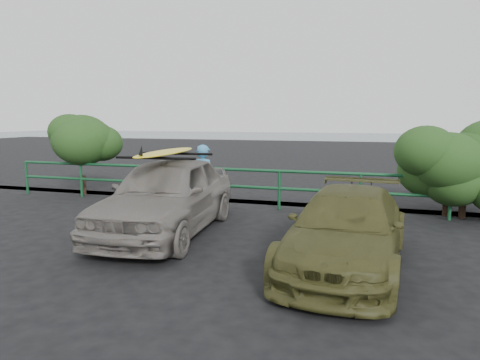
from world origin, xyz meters
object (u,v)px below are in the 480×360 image
object	(u,v)px
guardrail	(242,188)
olive_vehicle	(347,229)
sedan	(167,195)
man	(204,180)
surfboard	(166,152)

from	to	relation	value
guardrail	olive_vehicle	size ratio (longest dim) A/B	3.37
sedan	man	world-z (taller)	man
guardrail	olive_vehicle	distance (m)	4.84
guardrail	sedan	distance (m)	2.97
guardrail	surfboard	distance (m)	3.17
olive_vehicle	surfboard	distance (m)	3.91
surfboard	man	bearing A→B (deg)	80.86
man	surfboard	xyz separation A→B (m)	(-0.14, -1.67, 0.80)
guardrail	surfboard	xyz separation A→B (m)	(-0.73, -2.87, 1.14)
olive_vehicle	surfboard	bearing A→B (deg)	169.31
surfboard	guardrail	bearing A→B (deg)	71.37
guardrail	man	xyz separation A→B (m)	(-0.59, -1.19, 0.34)
olive_vehicle	sedan	bearing A→B (deg)	169.31
sedan	surfboard	bearing A→B (deg)	-94.41
guardrail	surfboard	size ratio (longest dim) A/B	5.14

